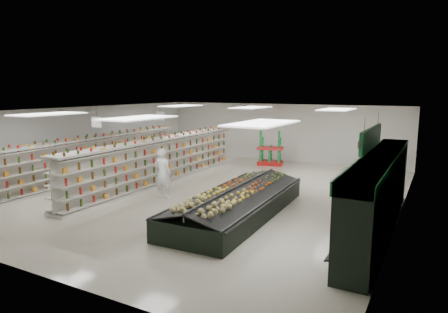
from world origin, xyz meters
The scene contains 16 objects.
floor centered at (0.00, 0.00, 0.00)m, with size 16.00×16.00×0.00m, color beige.
ceiling centered at (0.00, 0.00, 3.20)m, with size 14.00×16.00×0.02m, color white.
wall_back centered at (0.00, 8.00, 1.60)m, with size 14.00×0.02×3.20m, color silver.
wall_front centered at (0.00, -8.00, 1.60)m, with size 14.00×0.02×3.20m, color silver.
wall_left centered at (-7.00, 0.00, 1.60)m, with size 0.02×16.00×3.20m, color silver.
wall_right centered at (7.00, 0.00, 1.60)m, with size 0.02×16.00×3.20m, color silver.
produce_wall_case centered at (6.53, -1.50, 1.24)m, with size 0.93×8.00×2.20m.
aisle_sign_near centered at (-3.80, -2.00, 2.75)m, with size 0.52×0.06×0.75m.
aisle_sign_far centered at (-3.80, 2.00, 2.75)m, with size 0.52×0.06×0.75m.
hortifruti_banner centered at (6.25, -1.50, 2.65)m, with size 0.12×3.20×0.95m.
gondola_left centered at (-5.74, -0.27, 0.88)m, with size 1.21×11.03×1.91m.
gondola_center centered at (-2.55, 0.38, 0.89)m, with size 0.86×11.19×1.94m.
produce_island centered at (2.40, -2.16, 0.44)m, with size 2.58×6.58×0.97m.
soda_endcap centered at (0.04, 6.48, 0.83)m, with size 1.52×1.21×1.71m.
shopper_main centered at (-1.00, -1.58, 0.93)m, with size 0.68×0.45×1.86m, color white.
shopper_background centered at (-4.06, 4.22, 0.90)m, with size 0.87×0.54×1.79m, color tan.
Camera 1 is at (7.93, -13.22, 4.00)m, focal length 32.00 mm.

